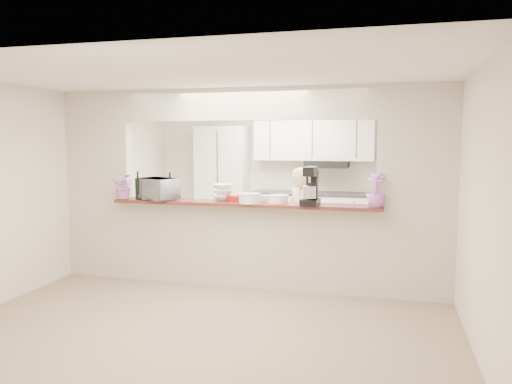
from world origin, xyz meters
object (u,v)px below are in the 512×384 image
(refrigerator, at_px, (407,201))
(toaster_oven, at_px, (157,189))
(person, at_px, (302,221))
(stand_mixer, at_px, (311,188))

(refrigerator, xyz_separation_m, toaster_oven, (-3.20, -2.75, 0.38))
(person, bearing_deg, toaster_oven, 69.56)
(refrigerator, xyz_separation_m, person, (-1.45, -1.85, -0.11))
(stand_mixer, bearing_deg, toaster_oven, 179.01)
(refrigerator, bearing_deg, person, -128.10)
(toaster_oven, bearing_deg, stand_mixer, 23.13)
(refrigerator, xyz_separation_m, stand_mixer, (-1.20, -2.78, 0.45))
(stand_mixer, bearing_deg, refrigerator, 66.70)
(refrigerator, height_order, stand_mixer, refrigerator)
(stand_mixer, distance_m, person, 1.12)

